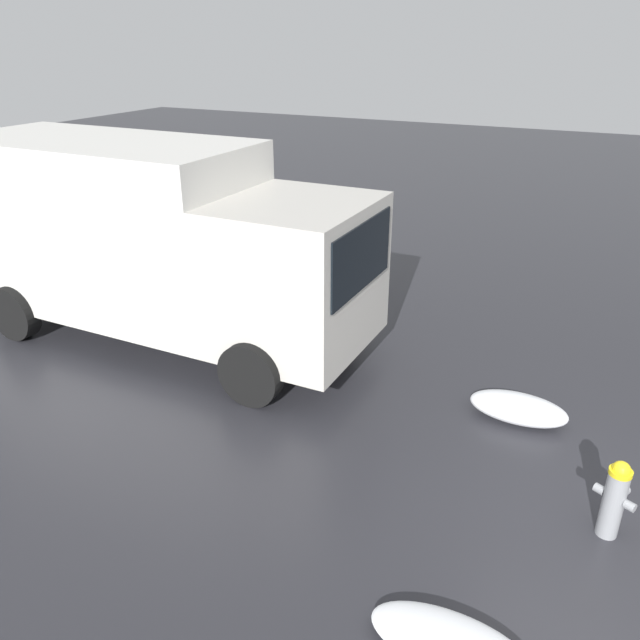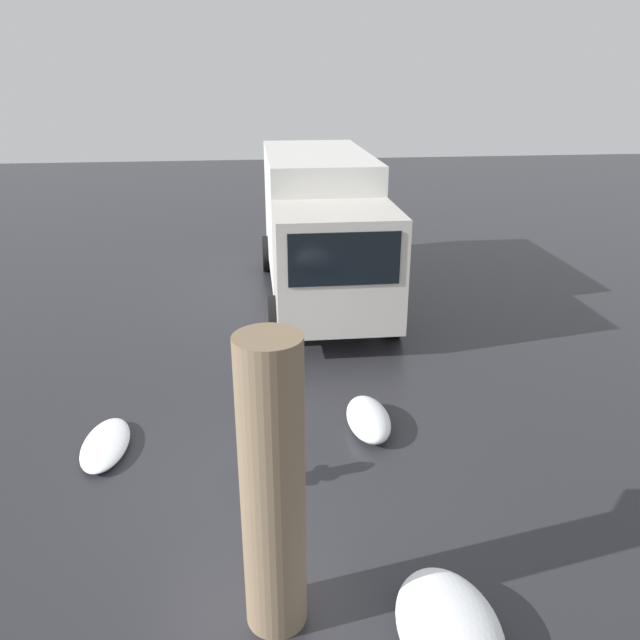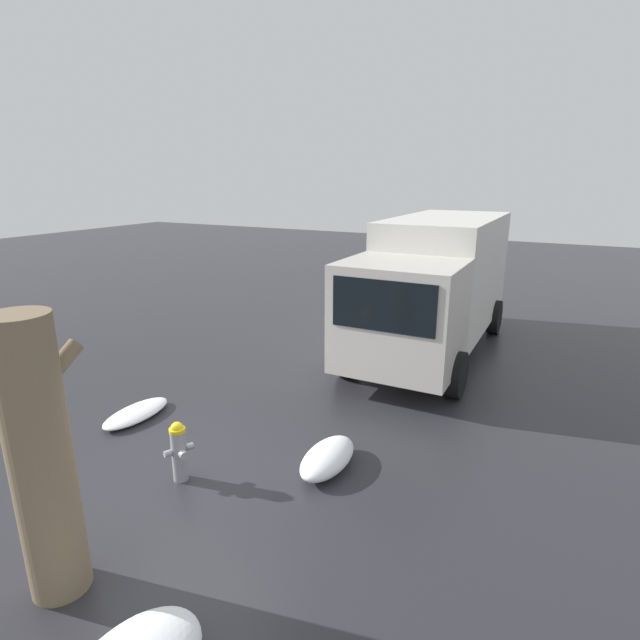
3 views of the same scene
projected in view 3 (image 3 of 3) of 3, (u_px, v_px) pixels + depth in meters
ground_plane at (181, 479)px, 6.95m from camera, size 60.00×60.00×0.00m
fire_hydrant at (179, 450)px, 6.82m from camera, size 0.41×0.34×0.87m
tree_trunk at (41, 460)px, 4.74m from camera, size 0.87×0.57×2.91m
delivery_truck at (436, 281)px, 11.69m from camera, size 6.82×2.55×3.11m
snow_pile_curbside at (328, 458)px, 7.16m from camera, size 1.24×0.61×0.33m
snow_pile_by_tree at (136, 413)px, 8.69m from camera, size 1.35×0.62×0.17m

